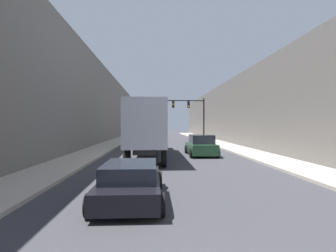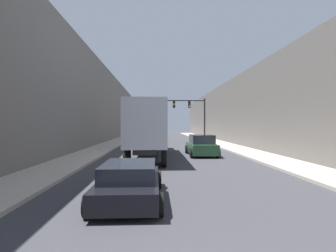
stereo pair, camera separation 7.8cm
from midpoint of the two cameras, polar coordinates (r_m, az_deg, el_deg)
name	(u,v)px [view 2 (the right image)]	position (r m, az deg, el deg)	size (l,w,h in m)	color
sidewalk_right	(222,144)	(32.29, 11.72, -3.91)	(2.74, 80.00, 0.15)	#B2A899
sidewalk_left	(110,145)	(31.76, -12.44, -3.98)	(2.74, 80.00, 0.15)	#B2A899
building_right	(258,111)	(33.59, 18.98, 3.04)	(6.00, 80.00, 8.11)	#66605B
building_left	(72,101)	(32.82, -20.01, 5.05)	(6.00, 80.00, 10.34)	#66605B
semi_truck	(148,127)	(20.65, -4.24, -0.24)	(2.48, 13.56, 3.94)	#B2B7C1
sedan_car	(130,182)	(8.78, -8.04, -11.92)	(2.10, 4.42, 1.24)	black
suv_car	(201,146)	(20.99, 7.38, -4.27)	(2.18, 4.42, 1.65)	#234C2D
traffic_signal_gantry	(193,112)	(34.75, 5.61, 3.04)	(6.19, 0.35, 5.91)	black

